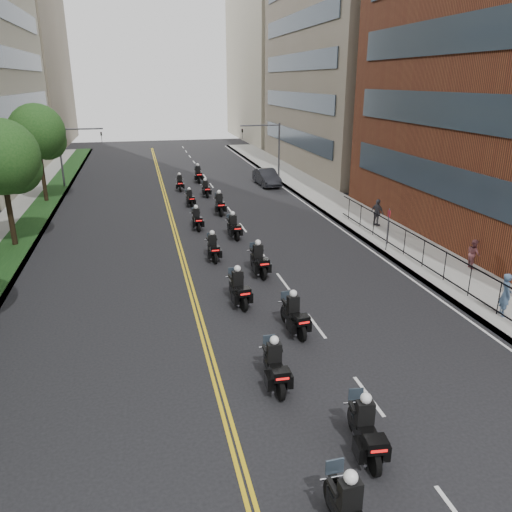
% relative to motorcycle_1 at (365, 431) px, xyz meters
% --- Properties ---
extents(sidewalk_right, '(4.00, 90.00, 0.15)m').
position_rel_motorcycle_1_xyz_m(sidewalk_right, '(10.06, 22.37, -0.64)').
color(sidewalk_right, gray).
rests_on(sidewalk_right, ground).
extents(sidewalk_left, '(4.00, 90.00, 0.15)m').
position_rel_motorcycle_1_xyz_m(sidewalk_left, '(-13.94, 22.37, -0.64)').
color(sidewalk_left, gray).
rests_on(sidewalk_left, ground).
extents(grass_strip, '(2.00, 90.00, 0.04)m').
position_rel_motorcycle_1_xyz_m(grass_strip, '(-13.14, 22.37, -0.54)').
color(grass_strip, black).
rests_on(grass_strip, sidewalk_left).
extents(building_right_tan, '(15.11, 28.00, 30.00)m').
position_rel_motorcycle_1_xyz_m(building_right_tan, '(19.54, 45.37, 14.29)').
color(building_right_tan, '#756A56').
rests_on(building_right_tan, ground).
extents(building_right_far, '(15.00, 28.00, 26.00)m').
position_rel_motorcycle_1_xyz_m(building_right_far, '(19.56, 75.37, 12.29)').
color(building_right_far, '#B0A98E').
rests_on(building_right_far, ground).
extents(building_left_far, '(16.00, 28.00, 26.00)m').
position_rel_motorcycle_1_xyz_m(building_left_far, '(-23.94, 75.37, 12.29)').
color(building_left_far, '#756A56').
rests_on(building_left_far, ground).
extents(iron_fence, '(0.05, 28.00, 1.50)m').
position_rel_motorcycle_1_xyz_m(iron_fence, '(9.06, 9.37, 0.19)').
color(iron_fence, black).
rests_on(iron_fence, sidewalk_right).
extents(traffic_signal_right, '(4.09, 0.20, 5.60)m').
position_rel_motorcycle_1_xyz_m(traffic_signal_right, '(7.60, 39.37, 2.98)').
color(traffic_signal_right, '#3F3F44').
rests_on(traffic_signal_right, ground).
extents(traffic_signal_left, '(4.09, 0.20, 5.60)m').
position_rel_motorcycle_1_xyz_m(traffic_signal_left, '(-11.48, 39.37, 2.98)').
color(traffic_signal_left, '#3F3F44').
rests_on(traffic_signal_left, ground).
extents(motorcycle_1, '(0.68, 2.45, 1.81)m').
position_rel_motorcycle_1_xyz_m(motorcycle_1, '(0.00, 0.00, 0.00)').
color(motorcycle_1, black).
rests_on(motorcycle_1, ground).
extents(motorcycle_2, '(0.56, 2.41, 1.78)m').
position_rel_motorcycle_1_xyz_m(motorcycle_2, '(-1.54, 3.62, -0.01)').
color(motorcycle_2, black).
rests_on(motorcycle_2, ground).
extents(motorcycle_3, '(0.67, 2.43, 1.79)m').
position_rel_motorcycle_1_xyz_m(motorcycle_3, '(0.19, 7.08, -0.01)').
color(motorcycle_3, black).
rests_on(motorcycle_3, ground).
extents(motorcycle_4, '(0.69, 2.47, 1.83)m').
position_rel_motorcycle_1_xyz_m(motorcycle_4, '(-1.45, 10.21, 0.01)').
color(motorcycle_4, black).
rests_on(motorcycle_4, ground).
extents(motorcycle_5, '(0.62, 2.53, 1.87)m').
position_rel_motorcycle_1_xyz_m(motorcycle_5, '(0.29, 13.58, 0.02)').
color(motorcycle_5, black).
rests_on(motorcycle_5, ground).
extents(motorcycle_6, '(0.52, 2.28, 1.69)m').
position_rel_motorcycle_1_xyz_m(motorcycle_6, '(-1.70, 16.43, -0.05)').
color(motorcycle_6, black).
rests_on(motorcycle_6, ground).
extents(motorcycle_7, '(0.65, 2.34, 1.73)m').
position_rel_motorcycle_1_xyz_m(motorcycle_7, '(0.20, 20.22, -0.03)').
color(motorcycle_7, black).
rests_on(motorcycle_7, ground).
extents(motorcycle_8, '(0.54, 2.25, 1.66)m').
position_rel_motorcycle_1_xyz_m(motorcycle_8, '(-1.86, 22.78, -0.06)').
color(motorcycle_8, black).
rests_on(motorcycle_8, ground).
extents(motorcycle_9, '(0.57, 2.47, 1.82)m').
position_rel_motorcycle_1_xyz_m(motorcycle_9, '(0.30, 26.45, 0.01)').
color(motorcycle_9, black).
rests_on(motorcycle_9, ground).
extents(motorcycle_10, '(0.58, 2.06, 1.52)m').
position_rel_motorcycle_1_xyz_m(motorcycle_10, '(-1.63, 29.49, -0.11)').
color(motorcycle_10, black).
rests_on(motorcycle_10, ground).
extents(motorcycle_11, '(0.53, 2.18, 1.61)m').
position_rel_motorcycle_1_xyz_m(motorcycle_11, '(0.09, 32.72, -0.08)').
color(motorcycle_11, black).
rests_on(motorcycle_11, ground).
extents(motorcycle_12, '(0.53, 2.22, 1.64)m').
position_rel_motorcycle_1_xyz_m(motorcycle_12, '(-1.89, 35.80, -0.07)').
color(motorcycle_12, black).
rests_on(motorcycle_12, ground).
extents(motorcycle_13, '(0.58, 2.52, 1.86)m').
position_rel_motorcycle_1_xyz_m(motorcycle_13, '(0.23, 39.39, 0.02)').
color(motorcycle_13, black).
rests_on(motorcycle_13, ground).
extents(parked_sedan, '(1.88, 4.81, 1.56)m').
position_rel_motorcycle_1_xyz_m(parked_sedan, '(6.49, 36.26, 0.07)').
color(parked_sedan, black).
rests_on(parked_sedan, ground).
extents(pedestrian_a, '(0.67, 0.80, 1.88)m').
position_rel_motorcycle_1_xyz_m(pedestrian_a, '(9.26, 6.27, 0.38)').
color(pedestrian_a, '#435C7C').
rests_on(pedestrian_a, sidewalk_right).
extents(pedestrian_b, '(0.72, 0.85, 1.56)m').
position_rel_motorcycle_1_xyz_m(pedestrian_b, '(11.56, 11.60, 0.22)').
color(pedestrian_b, '#8E4D52').
rests_on(pedestrian_b, sidewalk_right).
extents(pedestrian_c, '(0.79, 1.18, 1.86)m').
position_rel_motorcycle_1_xyz_m(pedestrian_c, '(10.23, 20.27, 0.36)').
color(pedestrian_c, '#3C3A41').
rests_on(pedestrian_c, sidewalk_right).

